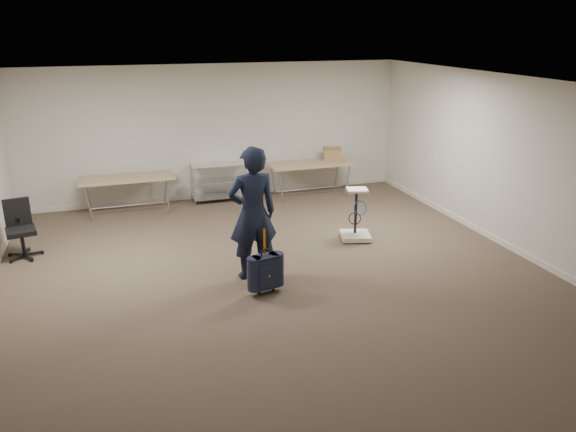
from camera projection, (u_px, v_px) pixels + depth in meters
name	position (u px, v px, depth m)	size (l,w,h in m)	color
ground	(281.00, 282.00, 8.14)	(9.00, 9.00, 0.00)	#3F3226
room_shell	(256.00, 245.00, 9.37)	(8.00, 9.00, 9.00)	beige
folding_table_left	(127.00, 180.00, 10.92)	(1.80, 0.75, 0.73)	#997C5D
folding_table_right	(310.00, 165.00, 12.03)	(1.80, 0.75, 0.73)	#997C5D
wire_shelf	(221.00, 180.00, 11.77)	(1.22, 0.47, 0.80)	silver
person	(253.00, 214.00, 8.03)	(0.72, 0.47, 1.96)	black
suitcase	(266.00, 272.00, 7.71)	(0.38, 0.27, 0.95)	black
office_chair	(22.00, 240.00, 8.96)	(0.57, 0.57, 0.93)	black
equipment_cart	(356.00, 226.00, 9.70)	(0.61, 0.61, 0.91)	beige
cardboard_box	(332.00, 154.00, 12.17)	(0.38, 0.28, 0.28)	olive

